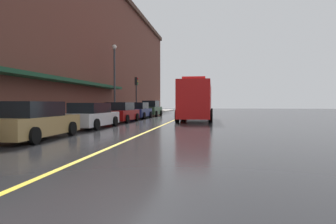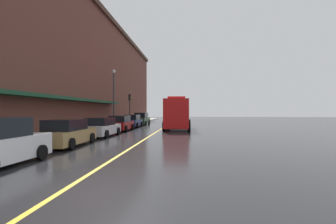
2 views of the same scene
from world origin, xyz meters
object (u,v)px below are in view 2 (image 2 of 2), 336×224
at_px(parked_car_1, 67,133).
at_px(fire_truck, 178,114).
at_px(parked_car_2, 101,127).
at_px(parked_car_4, 133,121).
at_px(street_lamp_left, 114,92).
at_px(parking_meter_1, 66,125).
at_px(parked_car_3, 120,124).
at_px(parking_meter_0, 94,122).
at_px(traffic_light_near, 130,103).
at_px(parked_car_5, 142,119).

distance_m(parked_car_1, fire_truck, 15.71).
relative_size(parked_car_1, parked_car_2, 1.03).
bearing_deg(parked_car_4, street_lamp_left, 130.49).
bearing_deg(parked_car_1, parking_meter_1, 26.80).
bearing_deg(fire_truck, parked_car_3, -63.27).
height_order(parked_car_2, parking_meter_0, parked_car_2).
height_order(parked_car_1, parked_car_3, parked_car_1).
height_order(parked_car_1, parking_meter_1, parked_car_1).
xyz_separation_m(parked_car_1, parked_car_3, (0.02, 11.56, -0.00)).
bearing_deg(street_lamp_left, parked_car_4, 40.31).
bearing_deg(parking_meter_1, traffic_light_near, 89.81).
distance_m(fire_truck, street_lamp_left, 8.41).
bearing_deg(parked_car_5, fire_truck, -143.49).
height_order(parked_car_5, traffic_light_near, traffic_light_near).
bearing_deg(traffic_light_near, street_lamp_left, -96.86).
bearing_deg(fire_truck, parking_meter_1, -31.43).
bearing_deg(parked_car_4, traffic_light_near, 18.59).
height_order(parked_car_3, parked_car_4, parked_car_4).
bearing_deg(parking_meter_0, parking_meter_1, -90.00).
relative_size(parking_meter_1, traffic_light_near, 0.31).
distance_m(parked_car_1, parking_meter_0, 8.00).
xyz_separation_m(parked_car_2, parking_meter_0, (-1.42, 2.11, 0.33)).
bearing_deg(parked_car_5, parked_car_1, -178.69).
bearing_deg(parked_car_2, fire_truck, -32.16).
height_order(parked_car_1, fire_truck, fire_truck).
bearing_deg(traffic_light_near, parked_car_2, -85.01).
distance_m(parked_car_2, fire_truck, 10.59).
bearing_deg(traffic_light_near, parked_car_1, -86.47).
bearing_deg(parked_car_2, parking_meter_1, 157.36).
bearing_deg(parked_car_5, traffic_light_near, 137.53).
xyz_separation_m(parked_car_5, fire_truck, (5.77, -8.26, 0.85)).
xyz_separation_m(parked_car_1, parked_car_5, (0.11, 22.80, 0.09)).
bearing_deg(parked_car_4, fire_truck, -116.26).
xyz_separation_m(parked_car_1, parked_car_2, (0.04, 5.76, -0.02)).
distance_m(parked_car_2, parked_car_5, 17.04).
bearing_deg(street_lamp_left, traffic_light_near, 83.14).
bearing_deg(parked_car_3, parking_meter_1, 171.88).
xyz_separation_m(parked_car_5, traffic_light_near, (-1.43, -1.47, 2.32)).
relative_size(parked_car_4, traffic_light_near, 1.06).
distance_m(parked_car_1, parking_meter_1, 2.95).
bearing_deg(traffic_light_near, parking_meter_1, -90.19).
height_order(parking_meter_0, traffic_light_near, traffic_light_near).
bearing_deg(parked_car_3, parked_car_1, -179.37).
bearing_deg(street_lamp_left, parked_car_5, 73.33).
height_order(parked_car_5, parking_meter_1, parked_car_5).
distance_m(fire_truck, traffic_light_near, 10.00).
height_order(parking_meter_1, street_lamp_left, street_lamp_left).
relative_size(parked_car_3, parked_car_4, 0.98).
xyz_separation_m(parked_car_4, fire_truck, (5.92, -2.94, 0.94)).
distance_m(parking_meter_1, traffic_light_near, 18.86).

